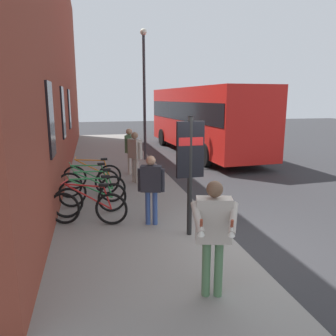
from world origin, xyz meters
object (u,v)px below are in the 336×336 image
object	(u,v)px
bicycle_far_end	(93,176)
city_bus	(202,116)
bicycle_beside_lamp	(88,207)
pedestrian_crossing_street	(151,183)
bicycle_mid_rack	(91,199)
street_lamp	(144,85)
pedestrian_by_facade	(135,152)
tourist_with_hotdogs	(214,227)
bicycle_by_door	(89,183)
transit_info_sign	(190,157)
pedestrian_near_bus	(129,147)
bicycle_end_of_row	(93,190)

from	to	relation	value
bicycle_far_end	city_bus	size ratio (longest dim) A/B	0.17
bicycle_beside_lamp	city_bus	distance (m)	11.08
bicycle_far_end	pedestrian_crossing_street	bearing A→B (deg)	-159.89
bicycle_mid_rack	street_lamp	distance (m)	7.87
bicycle_far_end	city_bus	distance (m)	8.59
pedestrian_by_facade	street_lamp	distance (m)	4.78
tourist_with_hotdogs	pedestrian_crossing_street	bearing A→B (deg)	6.72
bicycle_by_door	pedestrian_by_facade	size ratio (longest dim) A/B	1.06
city_bus	pedestrian_crossing_street	distance (m)	10.66
transit_info_sign	pedestrian_near_bus	world-z (taller)	transit_info_sign
bicycle_by_door	pedestrian_crossing_street	distance (m)	2.92
bicycle_beside_lamp	pedestrian_by_facade	world-z (taller)	pedestrian_by_facade
bicycle_mid_rack	city_bus	xyz separation A→B (m)	(8.71, -5.72, 1.41)
transit_info_sign	tourist_with_hotdogs	world-z (taller)	transit_info_sign
transit_info_sign	pedestrian_by_facade	size ratio (longest dim) A/B	1.44
bicycle_beside_lamp	bicycle_end_of_row	xyz separation A→B (m)	(1.41, -0.13, 0.00)
pedestrian_by_facade	city_bus	bearing A→B (deg)	-36.05
pedestrian_near_bus	pedestrian_crossing_street	world-z (taller)	pedestrian_near_bus
bicycle_by_door	pedestrian_by_facade	world-z (taller)	pedestrian_by_facade
city_bus	bicycle_by_door	bearing A→B (deg)	140.94
transit_info_sign	pedestrian_by_facade	xyz separation A→B (m)	(4.48, 0.50, -0.58)
bicycle_end_of_row	pedestrian_crossing_street	world-z (taller)	pedestrian_crossing_street
pedestrian_near_bus	pedestrian_crossing_street	xyz separation A→B (m)	(-5.01, 0.12, -0.08)
pedestrian_crossing_street	pedestrian_near_bus	bearing A→B (deg)	-1.33
bicycle_end_of_row	pedestrian_crossing_street	bearing A→B (deg)	-144.65
bicycle_by_door	transit_info_sign	world-z (taller)	transit_info_sign
pedestrian_by_facade	pedestrian_crossing_street	xyz separation A→B (m)	(-3.76, 0.15, -0.08)
bicycle_beside_lamp	street_lamp	distance (m)	8.44
bicycle_end_of_row	bicycle_by_door	xyz separation A→B (m)	(0.82, 0.11, 0.00)
bicycle_mid_rack	pedestrian_by_facade	xyz separation A→B (m)	(2.82, -1.43, 0.63)
pedestrian_by_facade	pedestrian_near_bus	size ratio (longest dim) A/B	1.00
bicycle_beside_lamp	pedestrian_crossing_street	world-z (taller)	pedestrian_crossing_street
pedestrian_by_facade	bicycle_beside_lamp	bearing A→B (deg)	156.47
bicycle_mid_rack	bicycle_by_door	size ratio (longest dim) A/B	0.99
bicycle_by_door	bicycle_end_of_row	bearing A→B (deg)	-172.21
bicycle_mid_rack	street_lamp	size ratio (longest dim) A/B	0.31
pedestrian_near_bus	street_lamp	xyz separation A→B (m)	(2.83, -1.02, 2.27)
pedestrian_by_facade	tourist_with_hotdogs	distance (m)	6.63
city_bus	street_lamp	xyz separation A→B (m)	(-1.81, 3.30, 1.49)
city_bus	tourist_with_hotdogs	size ratio (longest dim) A/B	6.38
pedestrian_by_facade	street_lamp	size ratio (longest dim) A/B	0.30
pedestrian_crossing_street	pedestrian_by_facade	bearing A→B (deg)	-2.25
city_bus	street_lamp	size ratio (longest dim) A/B	1.90
bicycle_beside_lamp	pedestrian_crossing_street	bearing A→B (deg)	-102.95
pedestrian_crossing_street	tourist_with_hotdogs	world-z (taller)	tourist_with_hotdogs
pedestrian_by_facade	tourist_with_hotdogs	bearing A→B (deg)	-178.36
bicycle_end_of_row	tourist_with_hotdogs	size ratio (longest dim) A/B	1.05
transit_info_sign	bicycle_by_door	bearing A→B (deg)	31.30
tourist_with_hotdogs	pedestrian_near_bus	bearing A→B (deg)	1.61
street_lamp	pedestrian_near_bus	bearing A→B (deg)	160.15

